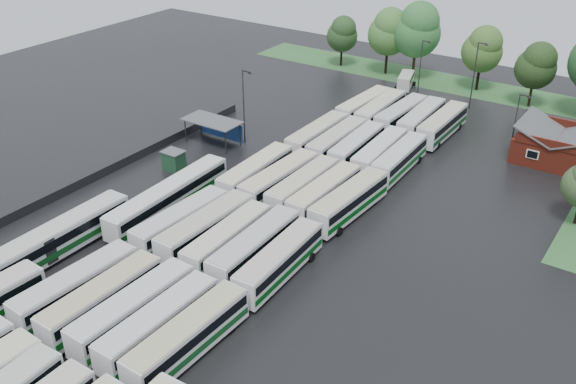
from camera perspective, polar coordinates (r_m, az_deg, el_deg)
The scene contains 46 objects.
ground at distance 67.02m, azimuth -7.21°, elevation -5.51°, with size 160.00×160.00×0.00m, color black.
brick_building at distance 91.90m, azimuth 22.74°, elevation 3.61°, with size 10.07×8.60×5.39m.
wash_shed at distance 90.29m, azimuth -6.59°, elevation 6.10°, with size 8.20×4.20×3.58m.
utility_hut at distance 84.05m, azimuth -10.12°, elevation 2.80°, with size 2.70×2.20×2.62m.
grass_strip_north at distance 117.62m, azimuth 14.74°, elevation 9.23°, with size 80.00×10.00×0.01m, color #2F622E.
west_fence at distance 85.61m, azimuth -15.11°, elevation 2.18°, with size 0.10×50.00×1.20m, color #2D2D30.
bus_r1c0 at distance 61.94m, azimuth -18.28°, elevation -7.99°, with size 3.24×12.61×3.48m.
bus_r1c1 at distance 59.79m, azimuth -16.19°, elevation -9.13°, with size 2.78×12.40×3.44m.
bus_r1c2 at distance 57.85m, azimuth -13.57°, elevation -10.12°, with size 2.99×12.70×3.52m.
bus_r1c3 at distance 56.01m, azimuth -11.39°, elevation -11.40°, with size 2.81×12.34×3.42m.
bus_r1c4 at distance 54.29m, azimuth -8.86°, elevation -12.59°, with size 2.91×12.60×3.49m.
bus_r2c0 at distance 69.21m, azimuth -9.47°, elevation -2.63°, with size 3.23×12.50×3.45m.
bus_r2c1 at distance 67.63m, azimuth -7.30°, elevation -3.20°, with size 3.01×12.78×3.54m.
bus_r2c2 at distance 65.70m, azimuth -5.37°, elevation -4.21°, with size 2.94×12.28×3.40m.
bus_r2c3 at distance 64.18m, azimuth -2.96°, elevation -4.91°, with size 3.02×12.78×3.54m.
bus_r2c4 at distance 62.19m, azimuth -0.76°, elevation -6.14°, with size 3.14×12.52×3.46m.
bus_r3c0 at distance 78.31m, azimuth -2.86°, elevation 1.73°, with size 3.00×12.73×3.53m.
bus_r3c1 at distance 76.58m, azimuth -0.74°, elevation 1.11°, with size 3.16×12.80×3.54m.
bus_r3c2 at distance 75.22m, azimuth 1.35°, elevation 0.50°, with size 2.69×12.34×3.43m.
bus_r3c3 at distance 73.80m, azimuth 3.26°, elevation -0.13°, with size 2.85×12.38×3.43m.
bus_r3c4 at distance 72.33m, azimuth 5.47°, elevation -0.80°, with size 3.34×12.91×3.56m.
bus_r4c0 at distance 88.45m, azimuth 2.63°, elevation 5.02°, with size 2.68×12.54×3.49m.
bus_r4c1 at distance 86.92m, azimuth 4.39°, elevation 4.50°, with size 2.78×12.42×3.45m.
bus_r4c2 at distance 85.72m, azimuth 6.14°, elevation 4.03°, with size 3.07×12.22×3.37m.
bus_r4c3 at distance 84.23m, azimuth 8.15°, elevation 3.45°, with size 3.16×12.41×3.43m.
bus_r4c4 at distance 83.06m, azimuth 9.88°, elevation 2.90°, with size 2.89×12.18×3.37m.
bus_r5c0 at distance 99.36m, azimuth 6.76°, elevation 7.57°, with size 3.22×12.55×3.46m.
bus_r5c1 at distance 98.02m, azimuth 8.21°, elevation 7.18°, with size 2.94×12.58×3.49m.
bus_r5c2 at distance 97.00m, azimuth 10.02°, elevation 6.77°, with size 3.13×12.37×3.42m.
bus_r5c3 at distance 95.86m, azimuth 11.76°, elevation 6.35°, with size 3.04×12.51×3.46m.
bus_r5c4 at distance 94.55m, azimuth 13.56°, elevation 5.85°, with size 2.71×12.68×3.53m.
artic_bus_west_b at distance 74.31m, azimuth -10.54°, elevation -0.40°, with size 3.19×18.36×3.39m.
artic_bus_west_c at distance 68.97m, azimuth -20.39°, elevation -4.27°, with size 2.84×19.05×3.53m.
minibus at distance 113.58m, azimuth 10.42°, elevation 9.74°, with size 3.56×6.02×2.47m.
tree_north_0 at distance 122.67m, azimuth 4.87°, elevation 13.85°, with size 5.76×5.76×9.53m.
tree_north_1 at distance 118.60m, azimuth 8.98°, elevation 13.93°, with size 7.33×7.33×12.14m.
tree_north_2 at distance 116.56m, azimuth 11.46°, elevation 14.00°, with size 8.32×8.32×13.79m.
tree_north_3 at distance 113.65m, azimuth 16.95°, elevation 12.09°, with size 6.77×6.77×11.21m.
tree_north_4 at distance 108.84m, azimuth 21.26°, elevation 10.47°, with size 6.41×6.41×10.61m.
lamp_post_ne at distance 88.78m, azimuth 19.61°, elevation 5.84°, with size 1.43×0.28×9.27m.
lamp_post_nw at distance 88.86m, azimuth -3.90°, elevation 8.05°, with size 1.63×0.32×10.61m.
lamp_post_back_w at distance 109.01m, azimuth 11.76°, elevation 11.07°, with size 1.45×0.28×9.38m.
lamp_post_back_e at distance 104.86m, azimuth 16.32°, elevation 10.29°, with size 1.66×0.32×10.79m.
puddle_0 at distance 56.20m, azimuth -21.06°, elevation -15.50°, with size 6.47×6.47×0.01m, color black.
puddle_2 at distance 73.34m, azimuth -11.93°, elevation -2.67°, with size 4.68×4.68×0.01m, color black.
puddle_3 at distance 61.57m, azimuth -3.36°, elevation -8.80°, with size 4.04×4.04×0.01m, color black.
Camera 1 is at (37.67, -40.84, 37.48)m, focal length 40.00 mm.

